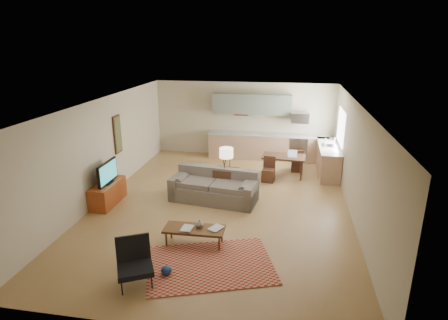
% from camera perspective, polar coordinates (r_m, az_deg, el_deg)
% --- Properties ---
extents(room, '(9.00, 9.00, 9.00)m').
position_cam_1_polar(room, '(9.44, -0.31, 0.59)').
color(room, olive).
rests_on(room, ground).
extents(kitchen_counter_back, '(4.26, 0.64, 0.92)m').
position_cam_1_polar(kitchen_counter_back, '(13.58, 6.58, 2.06)').
color(kitchen_counter_back, '#A57E62').
rests_on(kitchen_counter_back, ground).
extents(kitchen_counter_right, '(0.64, 2.26, 0.92)m').
position_cam_1_polar(kitchen_counter_right, '(12.50, 15.55, 0.07)').
color(kitchen_counter_right, '#A57E62').
rests_on(kitchen_counter_right, ground).
extents(kitchen_range, '(0.62, 0.62, 0.90)m').
position_cam_1_polar(kitchen_range, '(13.57, 11.22, 1.77)').
color(kitchen_range, '#A5A8AD').
rests_on(kitchen_range, ground).
extents(kitchen_microwave, '(0.62, 0.40, 0.35)m').
position_cam_1_polar(kitchen_microwave, '(13.32, 11.51, 6.34)').
color(kitchen_microwave, '#A5A8AD').
rests_on(kitchen_microwave, room).
extents(upper_cabinets, '(2.80, 0.34, 0.70)m').
position_cam_1_polar(upper_cabinets, '(13.44, 4.27, 8.48)').
color(upper_cabinets, slate).
rests_on(upper_cabinets, room).
extents(window_right, '(0.02, 1.40, 1.05)m').
position_cam_1_polar(window_right, '(12.25, 17.38, 4.85)').
color(window_right, white).
rests_on(window_right, room).
extents(wall_art_left, '(0.06, 0.42, 1.10)m').
position_cam_1_polar(wall_art_left, '(11.19, -15.89, 3.78)').
color(wall_art_left, olive).
rests_on(wall_art_left, room).
extents(triptych, '(1.70, 0.04, 0.50)m').
position_cam_1_polar(triptych, '(13.65, 2.63, 7.81)').
color(triptych, beige).
rests_on(triptych, room).
extents(rug, '(2.80, 2.35, 0.02)m').
position_cam_1_polar(rug, '(7.54, -2.14, -15.63)').
color(rug, maroon).
rests_on(rug, floor).
extents(sofa, '(2.51, 1.36, 0.83)m').
position_cam_1_polar(sofa, '(10.02, -1.58, -4.03)').
color(sofa, '#665B52').
rests_on(sofa, floor).
extents(coffee_table, '(1.30, 0.54, 0.39)m').
position_cam_1_polar(coffee_table, '(8.11, -4.53, -11.48)').
color(coffee_table, '#4B2D13').
rests_on(coffee_table, floor).
extents(book_a, '(0.26, 0.33, 0.03)m').
position_cam_1_polar(book_a, '(8.03, -6.46, -10.22)').
color(book_a, maroon).
rests_on(book_a, coffee_table).
extents(book_b, '(0.49, 0.50, 0.02)m').
position_cam_1_polar(book_b, '(8.03, -1.88, -10.10)').
color(book_b, navy).
rests_on(book_b, coffee_table).
extents(vase, '(0.23, 0.23, 0.18)m').
position_cam_1_polar(vase, '(8.00, -3.78, -9.64)').
color(vase, black).
rests_on(vase, coffee_table).
extents(armchair, '(0.95, 0.95, 0.81)m').
position_cam_1_polar(armchair, '(7.01, -13.44, -15.17)').
color(armchair, black).
rests_on(armchair, floor).
extents(tv_credenza, '(0.49, 1.26, 0.58)m').
position_cam_1_polar(tv_credenza, '(10.36, -17.28, -4.85)').
color(tv_credenza, '#8D3815').
rests_on(tv_credenza, floor).
extents(tv, '(0.10, 0.97, 0.58)m').
position_cam_1_polar(tv, '(10.14, -17.34, -1.84)').
color(tv, black).
rests_on(tv, tv_credenza).
extents(console_table, '(0.70, 0.50, 0.77)m').
position_cam_1_polar(console_table, '(10.38, 0.35, -3.38)').
color(console_table, '#392116').
rests_on(console_table, floor).
extents(table_lamp, '(0.45, 0.45, 0.62)m').
position_cam_1_polar(table_lamp, '(10.15, 0.35, 0.27)').
color(table_lamp, beige).
rests_on(table_lamp, console_table).
extents(dining_table, '(1.37, 0.85, 0.67)m').
position_cam_1_polar(dining_table, '(11.97, 9.03, -0.90)').
color(dining_table, '#392116').
rests_on(dining_table, floor).
extents(dining_chair_near, '(0.40, 0.42, 0.76)m').
position_cam_1_polar(dining_chair_near, '(11.46, 6.79, -1.44)').
color(dining_chair_near, '#392116').
rests_on(dining_chair_near, floor).
extents(dining_chair_far, '(0.37, 0.39, 0.77)m').
position_cam_1_polar(dining_chair_far, '(12.48, 11.10, 0.02)').
color(dining_chair_far, '#392116').
rests_on(dining_chair_far, floor).
extents(laptop, '(0.29, 0.22, 0.21)m').
position_cam_1_polar(laptop, '(11.76, 10.41, 0.92)').
color(laptop, '#A5A8AD').
rests_on(laptop, dining_table).
extents(soap_bottle, '(0.11, 0.11, 0.19)m').
position_cam_1_polar(soap_bottle, '(12.57, 15.22, 2.85)').
color(soap_bottle, beige).
rests_on(soap_bottle, kitchen_counter_right).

